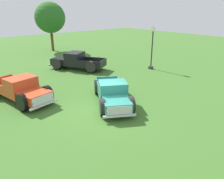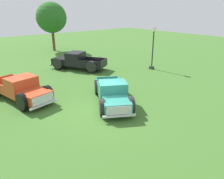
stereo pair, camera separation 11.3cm
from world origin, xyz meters
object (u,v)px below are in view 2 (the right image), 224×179
object	(u,v)px
pickup_truck_foreground	(113,94)
lamp_post_far	(153,47)
oak_tree_east	(51,18)
pickup_truck_behind_left	(23,90)
pickup_truck_behind_right	(75,61)

from	to	relation	value
pickup_truck_foreground	lamp_post_far	xyz separation A→B (m)	(8.37, 4.09, 1.41)
lamp_post_far	oak_tree_east	distance (m)	15.69
pickup_truck_behind_left	lamp_post_far	distance (m)	12.46
pickup_truck_foreground	lamp_post_far	distance (m)	9.42
oak_tree_east	pickup_truck_behind_left	bearing A→B (deg)	-121.59
oak_tree_east	pickup_truck_behind_right	bearing A→B (deg)	-104.31
pickup_truck_behind_left	lamp_post_far	bearing A→B (deg)	-0.68
pickup_truck_behind_right	pickup_truck_behind_left	bearing A→B (deg)	-144.60
pickup_truck_behind_left	pickup_truck_behind_right	distance (m)	8.12
pickup_truck_behind_left	pickup_truck_foreground	bearing A→B (deg)	-46.55
lamp_post_far	oak_tree_east	bearing A→B (deg)	101.63
pickup_truck_foreground	lamp_post_far	bearing A→B (deg)	26.05
pickup_truck_behind_right	oak_tree_east	xyz separation A→B (m)	(2.64, 10.36, 3.65)
pickup_truck_behind_right	oak_tree_east	size ratio (longest dim) A/B	0.86
pickup_truck_foreground	pickup_truck_behind_right	world-z (taller)	pickup_truck_behind_right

